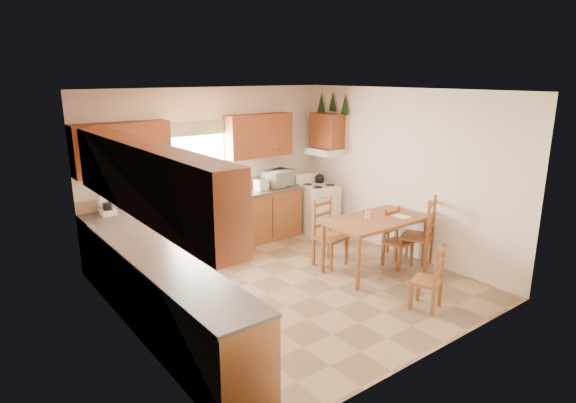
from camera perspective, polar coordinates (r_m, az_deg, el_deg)
floor at (r=6.92m, az=0.53°, el=-9.95°), size 4.50×4.50×0.00m
ceiling at (r=6.28m, az=0.59°, el=12.99°), size 4.50×4.50×0.00m
wall_left at (r=5.44m, az=-18.52°, el=-2.57°), size 4.50×4.50×0.00m
wall_right at (r=8.02m, az=13.37°, el=3.29°), size 4.50×4.50×0.00m
wall_back at (r=8.32m, az=-9.03°, el=3.93°), size 4.50×4.50×0.00m
wall_front at (r=4.96m, az=16.77°, el=-4.08°), size 4.50×4.50×0.00m
lower_cab_back at (r=8.12m, az=-10.08°, el=-3.04°), size 3.75×0.60×0.88m
lower_cab_left at (r=5.73m, az=-14.38°, el=-11.14°), size 0.60×3.60×0.88m
counter_back at (r=7.99m, az=-10.23°, el=0.10°), size 3.75×0.63×0.04m
counter_left at (r=5.55m, az=-14.68°, el=-6.86°), size 0.63×3.60×0.04m
backsplash at (r=8.21m, az=-11.20°, el=1.26°), size 3.75×0.01×0.18m
upper_cab_back_left at (r=7.48m, az=-19.08°, el=5.99°), size 1.41×0.33×0.75m
upper_cab_back_right at (r=8.54m, az=-3.51°, el=7.80°), size 1.25×0.33×0.75m
upper_cab_left at (r=5.23m, az=-16.73°, el=2.62°), size 0.33×3.60×0.75m
upper_cab_stove at (r=8.94m, az=4.63°, el=8.39°), size 0.33×0.62×0.62m
range_hood at (r=8.96m, az=4.34°, el=5.95°), size 0.44×0.62×0.12m
window_frame at (r=8.12m, az=-10.85°, el=5.01°), size 1.13×0.02×1.18m
window_pane at (r=8.12m, az=-10.84°, el=5.01°), size 1.05×0.01×1.10m
window_valance at (r=8.03m, az=-10.93°, el=8.50°), size 1.19×0.01×0.24m
sink_basin at (r=8.01m, az=-9.77°, el=0.46°), size 0.75×0.45×0.04m
pine_decal_a at (r=8.75m, az=6.77°, el=11.35°), size 0.22×0.22×0.36m
pine_decal_b at (r=8.98m, az=5.33°, el=11.73°), size 0.22×0.22×0.36m
pine_decal_c at (r=9.22m, az=3.96°, el=11.59°), size 0.22×0.22×0.36m
stove at (r=9.07m, az=3.62°, el=-0.88°), size 0.66×0.68×0.89m
coffeemaker at (r=7.46m, az=-20.63°, el=-0.33°), size 0.24×0.26×0.31m
paper_towel at (r=8.22m, az=-6.09°, el=1.90°), size 0.15×0.15×0.30m
toaster at (r=8.48m, az=-3.16°, el=2.01°), size 0.26×0.19×0.19m
microwave at (r=8.75m, az=-1.14°, el=2.77°), size 0.57×0.47×0.30m
dining_table at (r=7.43m, az=10.24°, el=-5.00°), size 1.55×0.91×0.82m
chair_near_left at (r=6.39m, az=16.16°, el=-8.56°), size 0.46×0.45×0.86m
chair_near_right at (r=7.68m, az=15.08°, el=-3.48°), size 0.61×0.60×1.11m
chair_far_left at (r=7.63m, az=12.94°, el=-4.28°), size 0.40×0.38×0.90m
chair_far_right at (r=7.49m, az=5.05°, el=-3.76°), size 0.49×0.47×1.04m
table_paper at (r=7.49m, az=13.30°, el=-1.71°), size 0.21×0.27×0.00m
table_card at (r=7.28m, az=9.43°, el=-1.57°), size 0.08×0.03×0.11m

